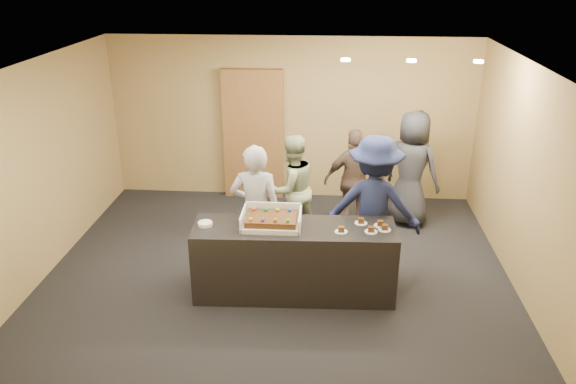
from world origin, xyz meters
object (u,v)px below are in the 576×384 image
object	(u,v)px
person_server_grey	(256,211)
storage_cabinet	(253,135)
serving_counter	(294,260)
person_brown_extra	(355,180)
sheet_cake	(271,219)
person_sage_man	(291,189)
person_dark_suit	(411,169)
plate_stack	(205,224)
cake_box	(272,222)
person_navy_man	(374,206)

from	to	relation	value
person_server_grey	storage_cabinet	bearing A→B (deg)	-82.42
serving_counter	person_brown_extra	xyz separation A→B (m)	(0.77, 1.87, 0.33)
sheet_cake	person_sage_man	xyz separation A→B (m)	(0.14, 1.42, -0.20)
person_server_grey	person_dark_suit	xyz separation A→B (m)	(2.15, 1.68, 0.01)
plate_stack	person_sage_man	size ratio (longest dim) A/B	0.11
plate_stack	person_server_grey	xyz separation A→B (m)	(0.54, 0.49, -0.04)
person_server_grey	cake_box	bearing A→B (deg)	119.59
cake_box	person_server_grey	distance (m)	0.50
cake_box	person_navy_man	bearing A→B (deg)	25.09
person_server_grey	person_sage_man	distance (m)	1.04
serving_counter	storage_cabinet	world-z (taller)	storage_cabinet
serving_counter	storage_cabinet	xyz separation A→B (m)	(-0.89, 3.00, 0.64)
person_navy_man	person_server_grey	bearing A→B (deg)	14.56
cake_box	person_brown_extra	world-z (taller)	person_brown_extra
storage_cabinet	sheet_cake	world-z (taller)	storage_cabinet
storage_cabinet	plate_stack	xyz separation A→B (m)	(-0.17, -3.04, -0.17)
person_sage_man	person_navy_man	distance (m)	1.37
serving_counter	person_navy_man	xyz separation A→B (m)	(0.97, 0.61, 0.48)
sheet_cake	person_navy_man	bearing A→B (deg)	26.05
cake_box	person_dark_suit	distance (m)	2.84
cake_box	person_dark_suit	xyz separation A→B (m)	(1.90, 2.10, -0.06)
storage_cabinet	cake_box	size ratio (longest dim) A/B	3.15
person_server_grey	person_brown_extra	world-z (taller)	person_server_grey
serving_counter	person_sage_man	size ratio (longest dim) A/B	1.51
sheet_cake	person_sage_man	distance (m)	1.44
cake_box	plate_stack	bearing A→B (deg)	-175.36
storage_cabinet	person_dark_suit	distance (m)	2.67
storage_cabinet	person_brown_extra	size ratio (longest dim) A/B	1.41
serving_counter	plate_stack	distance (m)	1.16
serving_counter	storage_cabinet	bearing A→B (deg)	104.25
sheet_cake	person_brown_extra	distance (m)	2.16
sheet_cake	person_navy_man	distance (m)	1.38
person_navy_man	serving_counter	bearing A→B (deg)	40.63
sheet_cake	person_brown_extra	xyz separation A→B (m)	(1.05, 1.87, -0.22)
person_dark_suit	person_server_grey	bearing A→B (deg)	71.49
cake_box	person_server_grey	bearing A→B (deg)	120.19
sheet_cake	person_server_grey	distance (m)	0.53
person_server_grey	person_brown_extra	xyz separation A→B (m)	(1.29, 1.42, -0.10)
cake_box	person_sage_man	bearing A→B (deg)	84.31
cake_box	sheet_cake	world-z (taller)	cake_box
serving_counter	person_navy_man	world-z (taller)	person_navy_man
person_sage_man	serving_counter	bearing A→B (deg)	59.55
cake_box	person_sage_man	world-z (taller)	person_sage_man
plate_stack	storage_cabinet	bearing A→B (deg)	86.78
person_server_grey	person_dark_suit	bearing A→B (deg)	-142.63
person_brown_extra	person_dark_suit	distance (m)	0.90
person_brown_extra	person_sage_man	bearing A→B (deg)	19.48
cake_box	sheet_cake	xyz separation A→B (m)	(-0.00, -0.03, 0.05)
person_sage_man	person_server_grey	bearing A→B (deg)	32.39
cake_box	person_navy_man	world-z (taller)	person_navy_man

